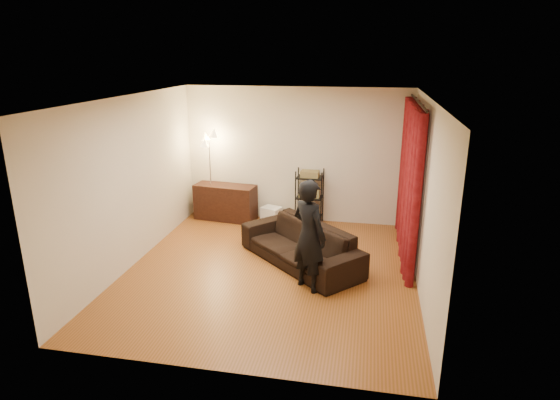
% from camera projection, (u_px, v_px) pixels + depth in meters
% --- Properties ---
extents(floor, '(5.00, 5.00, 0.00)m').
position_uv_depth(floor, '(270.00, 271.00, 7.43)').
color(floor, brown).
rests_on(floor, ground).
extents(ceiling, '(5.00, 5.00, 0.00)m').
position_uv_depth(ceiling, '(269.00, 98.00, 6.62)').
color(ceiling, white).
rests_on(ceiling, ground).
extents(wall_back, '(5.00, 0.00, 5.00)m').
position_uv_depth(wall_back, '(296.00, 155.00, 9.36)').
color(wall_back, beige).
rests_on(wall_back, ground).
extents(wall_front, '(5.00, 0.00, 5.00)m').
position_uv_depth(wall_front, '(217.00, 258.00, 4.68)').
color(wall_front, beige).
rests_on(wall_front, ground).
extents(wall_left, '(0.00, 5.00, 5.00)m').
position_uv_depth(wall_left, '(132.00, 182.00, 7.43)').
color(wall_left, beige).
rests_on(wall_left, ground).
extents(wall_right, '(0.00, 5.00, 5.00)m').
position_uv_depth(wall_right, '(425.00, 198.00, 6.61)').
color(wall_right, beige).
rests_on(wall_right, ground).
extents(curtain_rod, '(0.04, 2.65, 0.04)m').
position_uv_depth(curtain_rod, '(418.00, 102.00, 7.32)').
color(curtain_rod, black).
rests_on(curtain_rod, wall_right).
extents(curtain, '(0.22, 2.65, 2.55)m').
position_uv_depth(curtain, '(410.00, 182.00, 7.71)').
color(curtain, maroon).
rests_on(curtain, ground).
extents(sofa, '(2.25, 2.19, 0.66)m').
position_uv_depth(sofa, '(300.00, 244.00, 7.62)').
color(sofa, black).
rests_on(sofa, ground).
extents(person, '(0.72, 0.69, 1.65)m').
position_uv_depth(person, '(309.00, 235.00, 6.67)').
color(person, black).
rests_on(person, ground).
extents(media_cabinet, '(1.30, 0.63, 0.73)m').
position_uv_depth(media_cabinet, '(226.00, 202.00, 9.66)').
color(media_cabinet, black).
rests_on(media_cabinet, ground).
extents(storage_boxes, '(0.45, 0.41, 0.31)m').
position_uv_depth(storage_boxes, '(271.00, 214.00, 9.58)').
color(storage_boxes, silver).
rests_on(storage_boxes, ground).
extents(wire_shelf, '(0.55, 0.42, 1.12)m').
position_uv_depth(wire_shelf, '(309.00, 197.00, 9.33)').
color(wire_shelf, black).
rests_on(wire_shelf, ground).
extents(floor_lamp, '(0.42, 0.42, 1.82)m').
position_uv_depth(floor_lamp, '(210.00, 177.00, 9.50)').
color(floor_lamp, silver).
rests_on(floor_lamp, ground).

